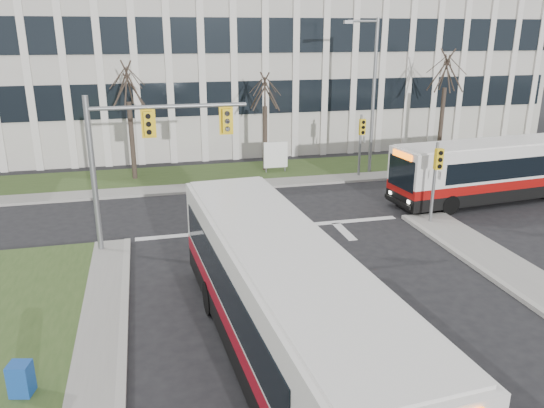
% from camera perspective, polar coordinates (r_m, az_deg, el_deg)
% --- Properties ---
extents(ground, '(120.00, 120.00, 0.00)m').
position_cam_1_polar(ground, '(16.79, 6.78, -12.19)').
color(ground, black).
rests_on(ground, ground).
extents(sidewalk_cross, '(44.00, 1.60, 0.14)m').
position_cam_1_polar(sidewalk_cross, '(31.63, 5.80, 2.64)').
color(sidewalk_cross, '#9E9B93').
rests_on(sidewalk_cross, ground).
extents(building_lawn, '(44.00, 5.00, 0.12)m').
position_cam_1_polar(building_lawn, '(34.20, 4.25, 3.84)').
color(building_lawn, '#344C20').
rests_on(building_lawn, ground).
extents(office_building, '(40.00, 16.00, 12.00)m').
position_cam_1_polar(office_building, '(44.79, -0.41, 14.93)').
color(office_building, beige).
rests_on(office_building, ground).
extents(mast_arm_signal, '(6.11, 0.38, 6.20)m').
position_cam_1_polar(mast_arm_signal, '(21.11, -14.40, 6.11)').
color(mast_arm_signal, slate).
rests_on(mast_arm_signal, ground).
extents(signal_pole_near, '(0.34, 0.39, 3.80)m').
position_cam_1_polar(signal_pole_near, '(24.66, 17.24, 3.34)').
color(signal_pole_near, slate).
rests_on(signal_pole_near, ground).
extents(signal_pole_far, '(0.34, 0.39, 3.80)m').
position_cam_1_polar(signal_pole_far, '(32.06, 9.56, 7.15)').
color(signal_pole_far, slate).
rests_on(signal_pole_far, ground).
extents(streetlight, '(2.15, 0.25, 9.20)m').
position_cam_1_polar(streetlight, '(32.73, 10.62, 12.08)').
color(streetlight, slate).
rests_on(streetlight, ground).
extents(directory_sign, '(1.50, 0.12, 2.00)m').
position_cam_1_polar(directory_sign, '(32.80, 0.39, 5.27)').
color(directory_sign, slate).
rests_on(directory_sign, ground).
extents(tree_left, '(1.80, 1.80, 7.70)m').
position_cam_1_polar(tree_left, '(31.67, -15.27, 12.16)').
color(tree_left, '#42352B').
rests_on(tree_left, ground).
extents(tree_mid, '(1.80, 1.80, 6.82)m').
position_cam_1_polar(tree_mid, '(32.75, -0.77, 11.84)').
color(tree_mid, '#42352B').
rests_on(tree_mid, ground).
extents(tree_right, '(1.80, 1.80, 8.25)m').
position_cam_1_polar(tree_right, '(37.05, 18.22, 13.28)').
color(tree_right, '#42352B').
rests_on(tree_right, ground).
extents(bus_main, '(3.63, 12.89, 3.39)m').
position_cam_1_polar(bus_main, '(13.86, 1.01, -10.96)').
color(bus_main, silver).
rests_on(bus_main, ground).
extents(bus_cross, '(11.69, 3.59, 3.07)m').
position_cam_1_polar(bus_cross, '(29.79, 23.05, 3.21)').
color(bus_cross, silver).
rests_on(bus_cross, ground).
extents(newspaper_box_blue, '(0.59, 0.55, 0.95)m').
position_cam_1_polar(newspaper_box_blue, '(14.62, -25.37, -16.82)').
color(newspaper_box_blue, '#154297').
rests_on(newspaper_box_blue, ground).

